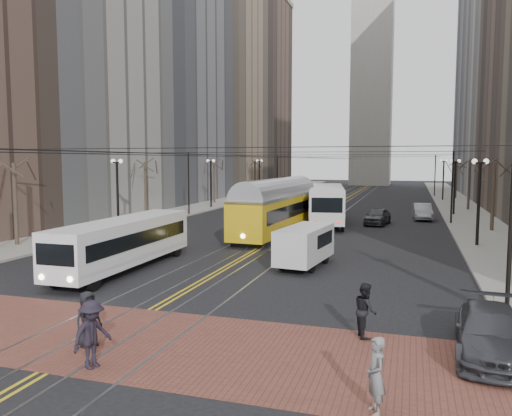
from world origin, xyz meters
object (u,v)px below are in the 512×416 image
Objects in this scene: sedan_grey at (378,216)px; sedan_silver at (422,212)px; clock_tower at (373,27)px; streetcar at (277,213)px; transit_bus at (124,245)px; rear_bus at (327,205)px; pedestrian_a at (88,319)px; cargo_van at (305,247)px; pedestrian_c at (365,310)px; pedestrian_b at (376,375)px; sedan_parked at (491,333)px; pedestrian_d at (92,334)px.

sedan_silver is at bearing 61.77° from sedan_grey.
clock_tower reaches higher than streetcar.
transit_bus is at bearing -122.00° from sedan_silver.
pedestrian_a is at bearing -103.10° from rear_bus.
clock_tower is at bearing 99.42° from cargo_van.
transit_bus is 25.84m from sedan_grey.
cargo_van is 25.56m from sedan_silver.
clock_tower is 82.17m from sedan_grey.
pedestrian_c reaches higher than sedan_grey.
cargo_van is 2.76× the size of pedestrian_b.
transit_bus is 17.82m from pedestrian_b.
pedestrian_c is (8.13, 3.42, 0.02)m from pedestrian_a.
cargo_van is 1.11× the size of sedan_grey.
streetcar is 8.23× the size of pedestrian_a.
clock_tower is at bearing 161.19° from pedestrian_b.
cargo_van is (1.92, -18.93, -0.60)m from rear_bus.
sedan_grey is (4.51, 0.57, -0.93)m from rear_bus.
transit_bus reaches higher than sedan_silver.
clock_tower reaches higher than sedan_parked.
sedan_parked is (1.30, -35.26, -0.07)m from sedan_silver.
pedestrian_c is (8.62, -21.05, -0.78)m from streetcar.
sedan_parked is at bearing -83.53° from clock_tower.
pedestrian_c is at bearing -60.73° from cargo_van.
transit_bus is 12.69m from pedestrian_d.
pedestrian_c is at bearing 164.25° from pedestrian_b.
clock_tower is 34.59× the size of pedestrian_d.
sedan_silver is at bearing 154.10° from pedestrian_b.
sedan_parked is at bearing -118.14° from pedestrian_c.
sedan_silver is 39.60m from pedestrian_a.
streetcar is 1.10× the size of rear_bus.
sedan_silver is (15.40, 28.35, -0.57)m from transit_bus.
clock_tower is 6.13× the size of transit_bus.
cargo_van is 14.06m from pedestrian_a.
pedestrian_b is (-3.01, -4.50, 0.20)m from sedan_parked.
pedestrian_a is 8.95m from pedestrian_b.
pedestrian_d is at bearing -115.10° from pedestrian_b.
pedestrian_c is (13.02, -6.40, -0.44)m from transit_bus.
rear_bus is 2.68× the size of sedan_parked.
clock_tower is 110.44m from sedan_parked.
sedan_grey is at bearing -84.91° from clock_tower.
sedan_grey is 33.62m from pedestrian_a.
pedestrian_a is at bearing -64.15° from transit_bus.
sedan_parked is 2.54× the size of pedestrian_d.
clock_tower reaches higher than pedestrian_b.
rear_bus is at bearing 17.79° from pedestrian_a.
pedestrian_a is at bearing -92.69° from sedan_grey.
sedan_parked is (7.80, -10.54, -0.39)m from cargo_van.
streetcar is 24.49m from pedestrian_a.
rear_bus reaches higher than transit_bus.
cargo_van is at bearing 4.89° from pedestrian_a.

